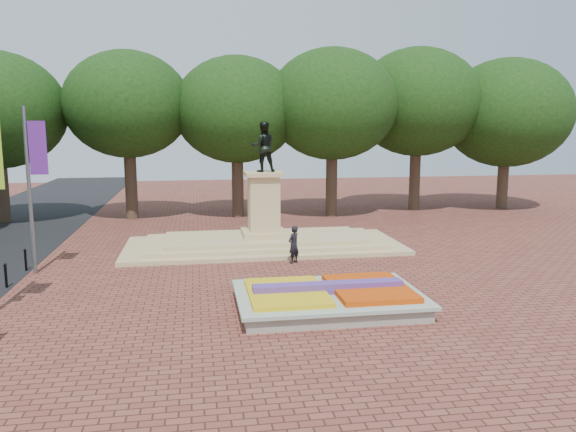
% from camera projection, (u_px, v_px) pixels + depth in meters
% --- Properties ---
extents(ground, '(90.00, 90.00, 0.00)m').
position_uv_depth(ground, '(290.00, 293.00, 21.06)').
color(ground, brown).
rests_on(ground, ground).
extents(flower_bed, '(6.30, 4.30, 0.91)m').
position_uv_depth(flower_bed, '(329.00, 298.00, 19.22)').
color(flower_bed, gray).
rests_on(flower_bed, ground).
extents(monument, '(14.00, 6.00, 6.40)m').
position_uv_depth(monument, '(264.00, 231.00, 28.71)').
color(monument, tan).
rests_on(monument, ground).
extents(tree_row_back, '(44.80, 8.80, 10.43)m').
position_uv_depth(tree_row_back, '(280.00, 118.00, 37.90)').
color(tree_row_back, '#3C2A21').
rests_on(tree_row_back, ground).
extents(pedestrian, '(0.74, 0.72, 1.72)m').
position_uv_depth(pedestrian, '(294.00, 245.00, 25.46)').
color(pedestrian, black).
rests_on(pedestrian, ground).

